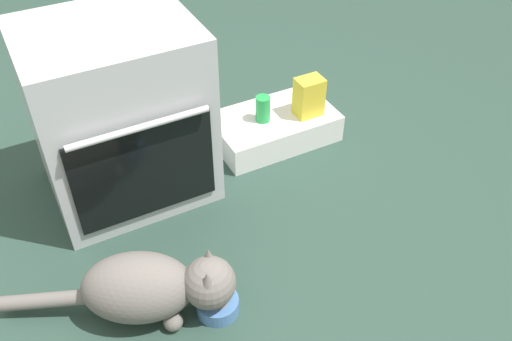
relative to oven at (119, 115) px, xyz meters
The scene contains 7 objects.
ground 0.54m from the oven, 95.05° to the right, with size 8.00×8.00×0.00m, color #284238.
oven is the anchor object (origin of this frame).
pantry_cabinet 0.75m from the oven, ahead, with size 0.55×0.33×0.13m, color white.
food_bowl 0.82m from the oven, 85.81° to the right, with size 0.14×0.14×0.09m.
cat 0.70m from the oven, 101.43° to the right, with size 0.72×0.42×0.25m.
snack_bag 0.84m from the oven, ahead, with size 0.12×0.09×0.18m, color yellow.
soda_can 0.65m from the oven, ahead, with size 0.07×0.07×0.12m, color green.
Camera 1 is at (-0.32, -1.40, 1.59)m, focal length 39.12 mm.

